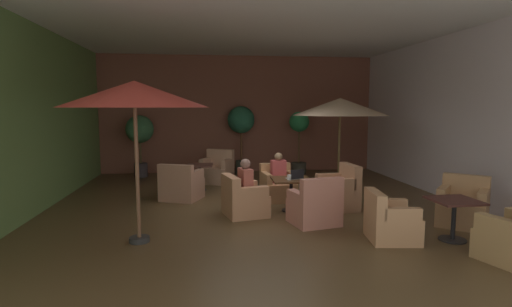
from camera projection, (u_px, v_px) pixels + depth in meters
ground_plane at (259, 208)px, 8.56m from camera, size 9.03×9.93×0.02m
wall_back_brick at (239, 114)px, 13.20m from camera, size 9.03×0.08×3.78m
wall_left_accent at (30, 119)px, 7.78m from camera, size 0.08×9.93×3.78m
wall_right_plain at (459, 118)px, 8.91m from camera, size 0.08×9.93×3.78m
ceiling_slab at (259, 23)px, 8.12m from camera, size 9.03×9.93×0.06m
cafe_table_front_left at (291, 185)px, 8.22m from camera, size 0.80×0.80×0.67m
armchair_front_left_north at (278, 186)px, 9.25m from camera, size 0.77×0.86×0.81m
armchair_front_left_east at (244, 200)px, 7.89m from camera, size 0.93×0.94×0.81m
armchair_front_left_south at (315, 207)px, 7.28m from camera, size 0.94×0.89×0.89m
armchair_front_left_west at (339, 192)px, 8.43m from camera, size 0.81×0.85×0.93m
cafe_table_front_right at (200, 170)px, 10.25m from camera, size 0.68×0.68×0.67m
armchair_front_right_north at (181, 186)px, 9.24m from camera, size 1.06×1.04×0.85m
armchair_front_right_east at (217, 171)px, 11.29m from camera, size 1.02×0.98×0.93m
cafe_table_mid_center at (454, 210)px, 6.39m from camera, size 0.71×0.71×0.67m
armchair_mid_center_east at (463, 207)px, 7.23m from camera, size 1.09×1.08×0.89m
armchair_mid_center_south at (390, 222)px, 6.42m from camera, size 0.83×0.83×0.80m
patio_umbrella_tall_red at (134, 95)px, 6.10m from camera, size 2.25×2.25×2.52m
patio_umbrella_center_beige at (340, 107)px, 10.48m from camera, size 2.46×2.46×2.36m
potted_tree_left_corner at (299, 133)px, 12.79m from camera, size 0.64×0.64×1.98m
potted_tree_mid_left at (241, 124)px, 12.80m from camera, size 0.86×0.86×2.15m
potted_tree_mid_right at (140, 133)px, 12.15m from camera, size 0.84×0.84×1.88m
patron_blue_shirt at (245, 178)px, 7.86m from camera, size 0.28×0.42×0.70m
patron_by_window at (278, 169)px, 9.16m from camera, size 0.34×0.23×0.68m
iced_drink_cup at (289, 177)px, 8.04m from camera, size 0.08×0.08×0.11m
open_laptop at (296, 176)px, 8.18m from camera, size 0.37×0.32×0.20m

